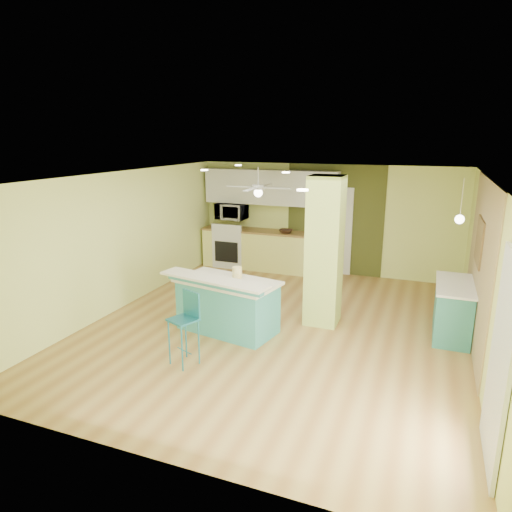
# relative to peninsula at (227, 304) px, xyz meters

# --- Properties ---
(floor) EXTENTS (6.00, 7.00, 0.01)m
(floor) POSITION_rel_peninsula_xyz_m (0.71, 0.42, -0.46)
(floor) COLOR olive
(floor) RESTS_ON ground
(ceiling) EXTENTS (6.00, 7.00, 0.01)m
(ceiling) POSITION_rel_peninsula_xyz_m (0.71, 0.42, 2.05)
(ceiling) COLOR white
(ceiling) RESTS_ON wall_back
(wall_back) EXTENTS (6.00, 0.01, 2.50)m
(wall_back) POSITION_rel_peninsula_xyz_m (0.71, 3.92, 0.79)
(wall_back) COLOR #DDE97D
(wall_back) RESTS_ON floor
(wall_front) EXTENTS (6.00, 0.01, 2.50)m
(wall_front) POSITION_rel_peninsula_xyz_m (0.71, -3.09, 0.79)
(wall_front) COLOR #DDE97D
(wall_front) RESTS_ON floor
(wall_left) EXTENTS (0.01, 7.00, 2.50)m
(wall_left) POSITION_rel_peninsula_xyz_m (-2.29, 0.42, 0.79)
(wall_left) COLOR #DDE97D
(wall_left) RESTS_ON floor
(wall_right) EXTENTS (0.01, 7.00, 2.50)m
(wall_right) POSITION_rel_peninsula_xyz_m (3.72, 0.42, 0.79)
(wall_right) COLOR #DDE97D
(wall_right) RESTS_ON floor
(wood_panel) EXTENTS (0.02, 3.40, 2.50)m
(wood_panel) POSITION_rel_peninsula_xyz_m (3.70, 1.02, 0.79)
(wood_panel) COLOR #927953
(wood_panel) RESTS_ON floor
(olive_accent) EXTENTS (2.20, 0.02, 2.50)m
(olive_accent) POSITION_rel_peninsula_xyz_m (0.91, 3.91, 0.79)
(olive_accent) COLOR #45491D
(olive_accent) RESTS_ON floor
(interior_door) EXTENTS (0.82, 0.05, 2.00)m
(interior_door) POSITION_rel_peninsula_xyz_m (0.91, 3.88, 0.54)
(interior_door) COLOR silver
(interior_door) RESTS_ON floor
(french_door) EXTENTS (0.04, 1.08, 2.10)m
(french_door) POSITION_rel_peninsula_xyz_m (3.68, -1.88, 0.59)
(french_door) COLOR silver
(french_door) RESTS_ON floor
(column) EXTENTS (0.55, 0.55, 2.50)m
(column) POSITION_rel_peninsula_xyz_m (1.36, 0.92, 0.79)
(column) COLOR #B2CB5E
(column) RESTS_ON floor
(kitchen_run) EXTENTS (3.25, 0.63, 0.94)m
(kitchen_run) POSITION_rel_peninsula_xyz_m (-0.59, 3.62, 0.01)
(kitchen_run) COLOR #F0F07D
(kitchen_run) RESTS_ON floor
(stove) EXTENTS (0.76, 0.66, 1.08)m
(stove) POSITION_rel_peninsula_xyz_m (-1.54, 3.61, 0.00)
(stove) COLOR silver
(stove) RESTS_ON floor
(upper_cabinets) EXTENTS (3.20, 0.34, 0.80)m
(upper_cabinets) POSITION_rel_peninsula_xyz_m (-0.59, 3.74, 1.49)
(upper_cabinets) COLOR silver
(upper_cabinets) RESTS_ON wall_back
(microwave) EXTENTS (0.70, 0.48, 0.39)m
(microwave) POSITION_rel_peninsula_xyz_m (-1.54, 3.62, 0.89)
(microwave) COLOR white
(microwave) RESTS_ON wall_back
(ceiling_fan) EXTENTS (1.41, 1.41, 0.61)m
(ceiling_fan) POSITION_rel_peninsula_xyz_m (-0.39, 2.42, 1.62)
(ceiling_fan) COLOR silver
(ceiling_fan) RESTS_ON ceiling
(pendant_lamp) EXTENTS (0.14, 0.14, 0.69)m
(pendant_lamp) POSITION_rel_peninsula_xyz_m (3.36, 1.17, 1.43)
(pendant_lamp) COLOR white
(pendant_lamp) RESTS_ON ceiling
(wall_decor) EXTENTS (0.03, 0.90, 0.70)m
(wall_decor) POSITION_rel_peninsula_xyz_m (3.68, 1.22, 1.09)
(wall_decor) COLOR brown
(wall_decor) RESTS_ON wood_panel
(peninsula) EXTENTS (1.90, 1.29, 0.99)m
(peninsula) POSITION_rel_peninsula_xyz_m (0.00, 0.00, 0.00)
(peninsula) COLOR teal
(peninsula) RESTS_ON floor
(bar_stool) EXTENTS (0.45, 0.45, 1.04)m
(bar_stool) POSITION_rel_peninsula_xyz_m (-0.06, -1.19, 0.24)
(bar_stool) COLOR #1E7089
(bar_stool) RESTS_ON floor
(side_counter) EXTENTS (0.57, 1.33, 0.86)m
(side_counter) POSITION_rel_peninsula_xyz_m (3.41, 1.17, -0.03)
(side_counter) COLOR teal
(side_counter) RESTS_ON floor
(fruit_bowl) EXTENTS (0.33, 0.33, 0.08)m
(fruit_bowl) POSITION_rel_peninsula_xyz_m (-0.13, 3.54, 0.52)
(fruit_bowl) COLOR #362016
(fruit_bowl) RESTS_ON kitchen_run
(canister) EXTENTS (0.16, 0.16, 0.18)m
(canister) POSITION_rel_peninsula_xyz_m (0.10, 0.20, 0.49)
(canister) COLOR yellow
(canister) RESTS_ON peninsula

